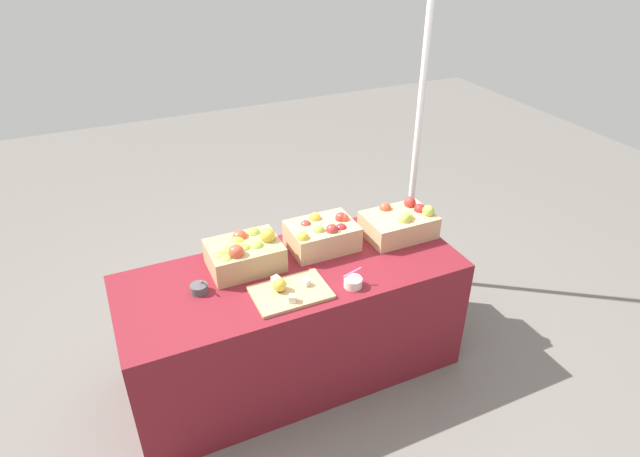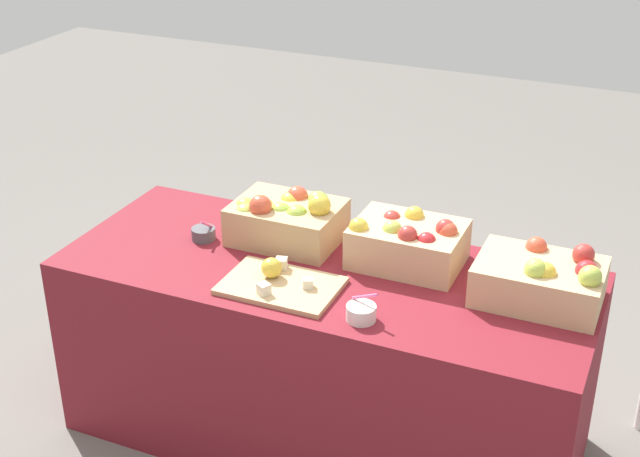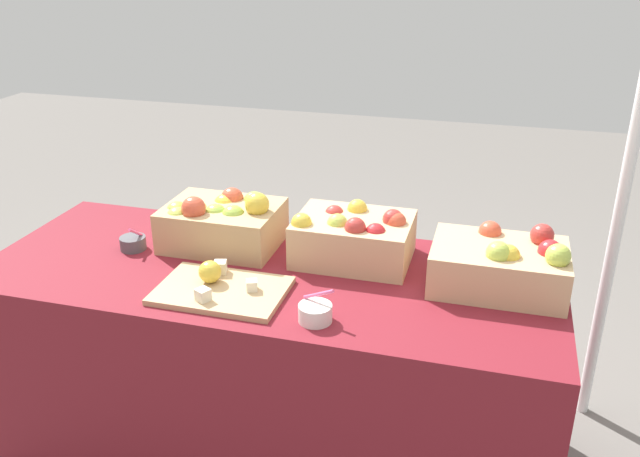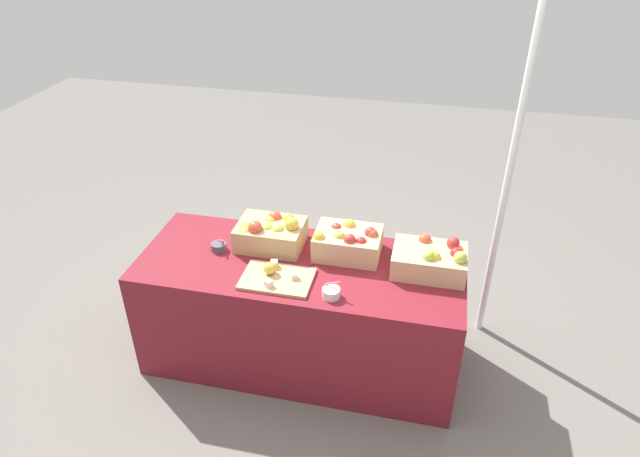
{
  "view_description": "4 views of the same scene",
  "coord_description": "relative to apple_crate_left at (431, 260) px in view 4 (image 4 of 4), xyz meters",
  "views": [
    {
      "loc": [
        -0.87,
        -2.26,
        2.46
      ],
      "look_at": [
        0.15,
        -0.04,
        1.0
      ],
      "focal_mm": 30.19,
      "sensor_mm": 36.0,
      "label": 1
    },
    {
      "loc": [
        1.08,
        -2.51,
        2.26
      ],
      "look_at": [
        -0.05,
        0.08,
        0.85
      ],
      "focal_mm": 49.57,
      "sensor_mm": 36.0,
      "label": 2
    },
    {
      "loc": [
        0.7,
        -1.85,
        1.75
      ],
      "look_at": [
        0.19,
        -0.02,
        0.92
      ],
      "focal_mm": 37.6,
      "sensor_mm": 36.0,
      "label": 3
    },
    {
      "loc": [
        0.7,
        -2.58,
        2.65
      ],
      "look_at": [
        0.11,
        0.02,
        0.98
      ],
      "focal_mm": 31.61,
      "sensor_mm": 36.0,
      "label": 4
    }
  ],
  "objects": [
    {
      "name": "tent_pole",
      "position": [
        0.38,
        0.45,
        0.32
      ],
      "size": [
        0.04,
        0.04,
        2.28
      ],
      "primitive_type": "cylinder",
      "color": "white",
      "rests_on": "ground_plane"
    },
    {
      "name": "cutting_board_front",
      "position": [
        -0.83,
        -0.27,
        -0.06
      ],
      "size": [
        0.39,
        0.27,
        0.09
      ],
      "color": "tan",
      "rests_on": "table"
    },
    {
      "name": "table",
      "position": [
        -0.74,
        -0.08,
        -0.45
      ],
      "size": [
        1.9,
        0.76,
        0.74
      ],
      "primitive_type": "cube",
      "color": "maroon",
      "rests_on": "ground_plane"
    },
    {
      "name": "sample_bowl_mid",
      "position": [
        -0.5,
        -0.35,
        -0.05
      ],
      "size": [
        0.1,
        0.1,
        0.11
      ],
      "color": "silver",
      "rests_on": "table"
    },
    {
      "name": "sample_bowl_near",
      "position": [
        -1.25,
        -0.06,
        -0.06
      ],
      "size": [
        0.09,
        0.09,
        0.09
      ],
      "color": "#4C4C51",
      "rests_on": "table"
    },
    {
      "name": "apple_crate_right",
      "position": [
        -0.96,
        0.06,
        0.01
      ],
      "size": [
        0.39,
        0.29,
        0.21
      ],
      "color": "tan",
      "rests_on": "table"
    },
    {
      "name": "apple_crate_left",
      "position": [
        0.0,
        0.0,
        0.0
      ],
      "size": [
        0.41,
        0.29,
        0.2
      ],
      "color": "tan",
      "rests_on": "table"
    },
    {
      "name": "ground_plane",
      "position": [
        -0.74,
        -0.08,
        -0.82
      ],
      "size": [
        10.0,
        10.0,
        0.0
      ],
      "primitive_type": "plane",
      "color": "slate"
    },
    {
      "name": "apple_crate_middle",
      "position": [
        -0.49,
        0.07,
        0.01
      ],
      "size": [
        0.38,
        0.28,
        0.19
      ],
      "color": "tan",
      "rests_on": "table"
    }
  ]
}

